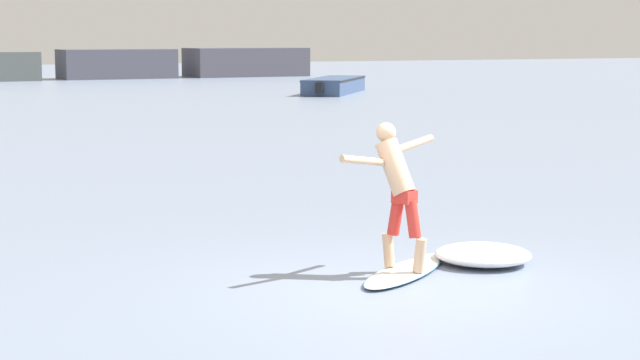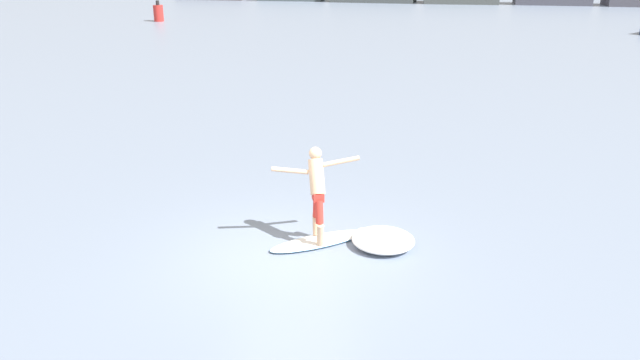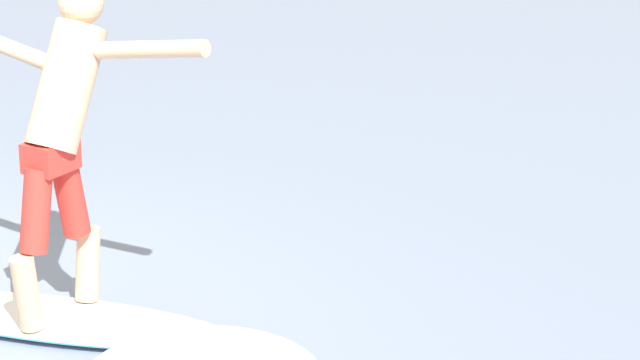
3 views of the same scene
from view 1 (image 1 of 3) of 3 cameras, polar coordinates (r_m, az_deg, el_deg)
The scene contains 5 objects.
ground_plane at distance 12.48m, azimuth 4.12°, elevation -5.79°, with size 200.00×200.00×0.00m, color gray.
surfboard at distance 13.19m, azimuth 4.54°, elevation -4.89°, with size 2.00×1.72×0.21m.
surfer at distance 13.04m, azimuth 4.10°, elevation -0.11°, with size 1.61×0.93×1.79m.
fishing_boat_near_jetty at distance 54.92m, azimuth 0.82°, elevation 5.11°, with size 5.92×7.09×0.79m.
wave_foam_at_tail at distance 13.90m, azimuth 8.69°, elevation -3.95°, with size 1.72×1.72×0.24m.
Camera 1 is at (-5.95, -10.58, 2.91)m, focal length 60.00 mm.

